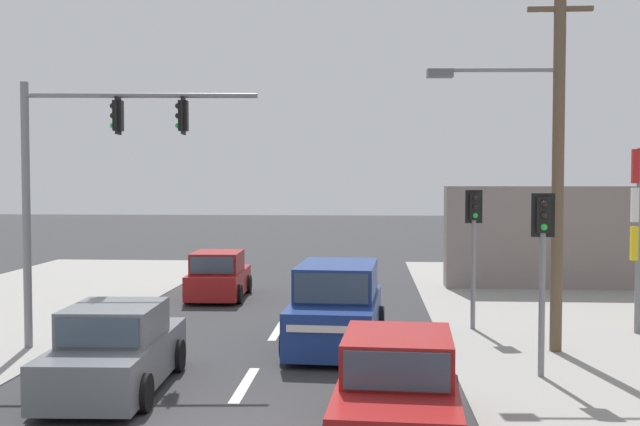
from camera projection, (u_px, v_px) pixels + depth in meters
lane_dash_mid at (245, 384)px, 13.93m from camera, size 0.20×2.40×0.01m
lane_dash_far at (278, 330)px, 18.91m from camera, size 0.20×2.40×0.01m
utility_pole_midground_right at (551, 141)px, 16.36m from camera, size 3.78×0.42×8.63m
traffic_signal_mast at (84, 165)px, 16.76m from camera, size 5.28×0.59×6.00m
pedestal_signal_right_kerb at (543, 253)px, 14.32m from camera, size 0.44×0.29×3.56m
pedestal_signal_far_median at (474, 235)px, 18.94m from camera, size 0.44×0.31×3.56m
shopfront_wall_far at (618, 238)px, 26.10m from camera, size 12.00×1.00×3.60m
sedan_oncoming_near at (398, 392)px, 10.96m from camera, size 2.08×4.33×1.56m
suv_crossing_left at (337, 308)px, 17.09m from camera, size 2.25×4.63×1.90m
hatchback_receding_far at (219, 277)px, 24.05m from camera, size 1.87×3.68×1.53m
sedan_kerbside_parked at (116, 351)px, 13.56m from camera, size 2.02×4.30×1.56m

